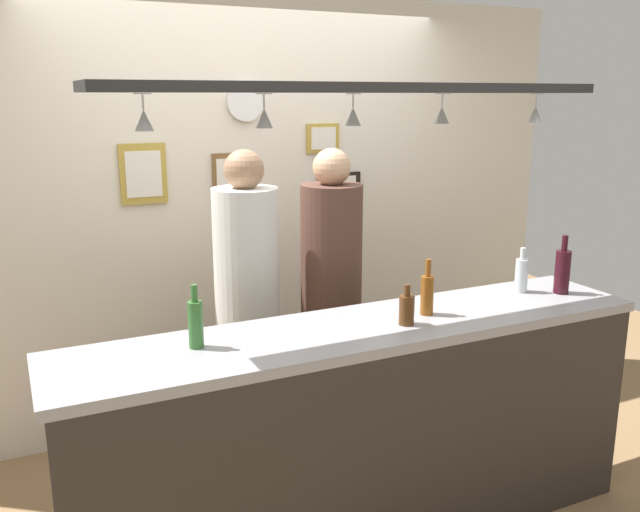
% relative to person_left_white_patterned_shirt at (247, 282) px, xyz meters
% --- Properties ---
extents(ground_plane, '(8.00, 8.00, 0.00)m').
position_rel_person_left_white_patterned_shirt_xyz_m(ground_plane, '(0.27, -0.43, -1.06)').
color(ground_plane, olive).
extents(back_wall, '(4.40, 0.06, 2.60)m').
position_rel_person_left_white_patterned_shirt_xyz_m(back_wall, '(0.27, 0.67, 0.24)').
color(back_wall, silver).
rests_on(back_wall, ground_plane).
extents(bar_counter, '(2.70, 0.55, 1.03)m').
position_rel_person_left_white_patterned_shirt_xyz_m(bar_counter, '(0.27, -0.94, -0.36)').
color(bar_counter, '#99999E').
rests_on(bar_counter, ground_plane).
extents(overhead_glass_rack, '(2.20, 0.36, 0.04)m').
position_rel_person_left_white_patterned_shirt_xyz_m(overhead_glass_rack, '(0.27, -0.73, 0.98)').
color(overhead_glass_rack, black).
extents(hanging_wineglass_far_left, '(0.07, 0.07, 0.13)m').
position_rel_person_left_white_patterned_shirt_xyz_m(hanging_wineglass_far_left, '(-0.63, -0.75, 0.87)').
color(hanging_wineglass_far_left, silver).
rests_on(hanging_wineglass_far_left, overhead_glass_rack).
extents(hanging_wineglass_left, '(0.07, 0.07, 0.13)m').
position_rel_person_left_white_patterned_shirt_xyz_m(hanging_wineglass_left, '(-0.16, -0.73, 0.87)').
color(hanging_wineglass_left, silver).
rests_on(hanging_wineglass_left, overhead_glass_rack).
extents(hanging_wineglass_center_left, '(0.07, 0.07, 0.13)m').
position_rel_person_left_white_patterned_shirt_xyz_m(hanging_wineglass_center_left, '(0.25, -0.69, 0.87)').
color(hanging_wineglass_center_left, silver).
rests_on(hanging_wineglass_center_left, overhead_glass_rack).
extents(hanging_wineglass_center, '(0.07, 0.07, 0.13)m').
position_rel_person_left_white_patterned_shirt_xyz_m(hanging_wineglass_center, '(0.70, -0.68, 0.87)').
color(hanging_wineglass_center, silver).
rests_on(hanging_wineglass_center, overhead_glass_rack).
extents(hanging_wineglass_center_right, '(0.07, 0.07, 0.13)m').
position_rel_person_left_white_patterned_shirt_xyz_m(hanging_wineglass_center_right, '(1.17, -0.77, 0.87)').
color(hanging_wineglass_center_right, silver).
rests_on(hanging_wineglass_center_right, overhead_glass_rack).
extents(person_left_white_patterned_shirt, '(0.34, 0.34, 1.75)m').
position_rel_person_left_white_patterned_shirt_xyz_m(person_left_white_patterned_shirt, '(0.00, 0.00, 0.00)').
color(person_left_white_patterned_shirt, '#2D334C').
rests_on(person_left_white_patterned_shirt, ground_plane).
extents(person_right_brown_shirt, '(0.34, 0.34, 1.74)m').
position_rel_person_left_white_patterned_shirt_xyz_m(person_right_brown_shirt, '(0.49, -0.00, -0.01)').
color(person_right_brown_shirt, '#2D334C').
rests_on(person_right_brown_shirt, ground_plane).
extents(bottle_beer_brown_stubby, '(0.07, 0.07, 0.18)m').
position_rel_person_left_white_patterned_shirt_xyz_m(bottle_beer_brown_stubby, '(0.44, -0.85, 0.04)').
color(bottle_beer_brown_stubby, '#512D14').
rests_on(bottle_beer_brown_stubby, bar_counter).
extents(bottle_beer_amber_tall, '(0.06, 0.06, 0.26)m').
position_rel_person_left_white_patterned_shirt_xyz_m(bottle_beer_amber_tall, '(0.60, -0.77, 0.07)').
color(bottle_beer_amber_tall, brown).
rests_on(bottle_beer_amber_tall, bar_counter).
extents(bottle_soda_clear, '(0.06, 0.06, 0.23)m').
position_rel_person_left_white_patterned_shirt_xyz_m(bottle_soda_clear, '(1.24, -0.68, 0.07)').
color(bottle_soda_clear, silver).
rests_on(bottle_soda_clear, bar_counter).
extents(bottle_wine_dark_red, '(0.08, 0.08, 0.30)m').
position_rel_person_left_white_patterned_shirt_xyz_m(bottle_wine_dark_red, '(1.41, -0.78, 0.09)').
color(bottle_wine_dark_red, '#380F19').
rests_on(bottle_wine_dark_red, bar_counter).
extents(bottle_beer_green_import, '(0.06, 0.06, 0.26)m').
position_rel_person_left_white_patterned_shirt_xyz_m(bottle_beer_green_import, '(-0.47, -0.73, 0.08)').
color(bottle_beer_green_import, '#336B2D').
rests_on(bottle_beer_green_import, bar_counter).
extents(picture_frame_lower_pair, '(0.30, 0.02, 0.18)m').
position_rel_person_left_white_patterned_shirt_xyz_m(picture_frame_lower_pair, '(0.86, 0.63, 0.38)').
color(picture_frame_lower_pair, black).
rests_on(picture_frame_lower_pair, back_wall).
extents(picture_frame_caricature, '(0.26, 0.02, 0.34)m').
position_rel_person_left_white_patterned_shirt_xyz_m(picture_frame_caricature, '(-0.38, 0.63, 0.52)').
color(picture_frame_caricature, '#B29338').
rests_on(picture_frame_caricature, back_wall).
extents(picture_frame_crest, '(0.18, 0.02, 0.26)m').
position_rel_person_left_white_patterned_shirt_xyz_m(picture_frame_crest, '(0.11, 0.63, 0.49)').
color(picture_frame_crest, brown).
rests_on(picture_frame_crest, back_wall).
extents(picture_frame_upper_small, '(0.22, 0.02, 0.18)m').
position_rel_person_left_white_patterned_shirt_xyz_m(picture_frame_upper_small, '(0.74, 0.63, 0.69)').
color(picture_frame_upper_small, '#B29338').
rests_on(picture_frame_upper_small, back_wall).
extents(wall_clock, '(0.22, 0.03, 0.22)m').
position_rel_person_left_white_patterned_shirt_xyz_m(wall_clock, '(0.23, 0.62, 0.91)').
color(wall_clock, white).
rests_on(wall_clock, back_wall).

